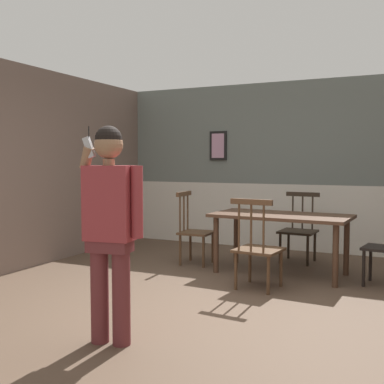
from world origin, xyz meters
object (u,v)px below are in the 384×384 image
object	(u,v)px
dining_table	(281,222)
chair_near_window	(194,230)
chair_at_table_head	(257,247)
person_figure	(110,221)
chair_opposite_corner	(299,229)

from	to	relation	value
dining_table	chair_near_window	size ratio (longest dim) A/B	1.74
chair_at_table_head	person_figure	xyz separation A→B (m)	(-0.55, -1.99, 0.49)
chair_at_table_head	chair_opposite_corner	world-z (taller)	chair_at_table_head
person_figure	chair_at_table_head	bearing A→B (deg)	-114.27
chair_opposite_corner	chair_near_window	bearing A→B (deg)	33.71
chair_near_window	dining_table	bearing A→B (deg)	85.32
person_figure	chair_opposite_corner	bearing A→B (deg)	-108.88
dining_table	chair_near_window	distance (m)	1.25
chair_near_window	chair_at_table_head	bearing A→B (deg)	51.74
dining_table	chair_near_window	world-z (taller)	chair_near_window
chair_near_window	person_figure	distance (m)	2.98
person_figure	dining_table	bearing A→B (deg)	-110.83
chair_near_window	chair_opposite_corner	xyz separation A→B (m)	(1.28, 0.75, -0.00)
dining_table	chair_opposite_corner	xyz separation A→B (m)	(0.05, 0.81, -0.20)
chair_at_table_head	person_figure	bearing A→B (deg)	-99.85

